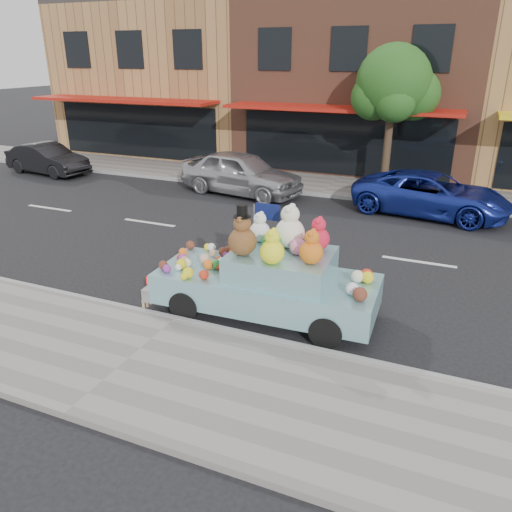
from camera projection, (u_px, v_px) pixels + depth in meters
The scene contains 12 objects.
ground at pixel (270, 240), 13.92m from camera, with size 120.00×120.00×0.00m, color black.
near_sidewalk at pixel (129, 361), 8.36m from camera, with size 60.00×3.00×0.12m, color gray.
far_sidewalk at pixel (331, 186), 19.45m from camera, with size 60.00×3.00×0.12m, color gray.
near_kerb at pixel (176, 320), 9.64m from camera, with size 60.00×0.12×0.13m, color gray.
far_kerb at pixel (320, 195), 18.17m from camera, with size 60.00×0.12×0.13m, color gray.
storefront_left at pixel (178, 78), 26.38m from camera, with size 10.00×9.80×7.30m.
storefront_mid at pixel (367, 82), 22.76m from camera, with size 10.00×9.80×7.30m.
street_tree at pixel (394, 89), 17.39m from camera, with size 3.00×2.70×5.22m.
car_silver at pixel (241, 173), 18.24m from camera, with size 1.87×4.64×1.58m, color #B0AFB4.
car_blue at pixel (431, 194), 15.90m from camera, with size 2.24×4.85×1.35m, color #1C2D9C.
car_dark at pixel (47, 159), 21.39m from camera, with size 1.36×3.91×1.29m, color black.
art_car at pixel (268, 277), 9.70m from camera, with size 4.55×1.93×2.32m.
Camera 1 is at (4.73, -12.18, 4.84)m, focal length 35.00 mm.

